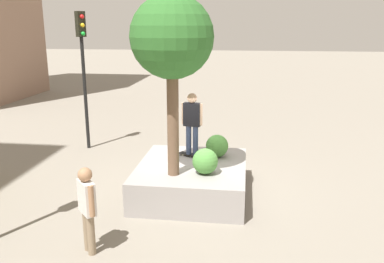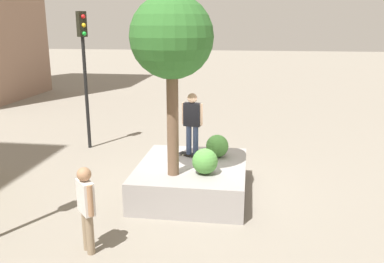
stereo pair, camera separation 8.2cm
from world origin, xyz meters
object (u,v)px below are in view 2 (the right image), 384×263
(skateboard, at_px, (192,155))
(traffic_light_corner, at_px, (84,58))
(planter_ledge, at_px, (192,179))
(skateboarder, at_px, (192,120))
(plaza_tree, at_px, (172,39))
(bystander_watching, at_px, (86,204))

(skateboard, bearing_deg, traffic_light_corner, 54.99)
(planter_ledge, bearing_deg, skateboarder, 7.47)
(planter_ledge, distance_m, skateboarder, 1.61)
(skateboard, height_order, skateboarder, skateboarder)
(plaza_tree, bearing_deg, planter_ledge, -24.59)
(skateboarder, distance_m, bystander_watching, 4.17)
(traffic_light_corner, relative_size, bystander_watching, 2.71)
(plaza_tree, distance_m, skateboard, 3.51)
(skateboarder, height_order, traffic_light_corner, traffic_light_corner)
(plaza_tree, relative_size, skateboarder, 2.48)
(planter_ledge, height_order, plaza_tree, plaza_tree)
(traffic_light_corner, bearing_deg, plaza_tree, -137.84)
(plaza_tree, xyz_separation_m, skateboard, (1.41, -0.27, -3.20))
(planter_ledge, distance_m, skateboard, 0.79)
(planter_ledge, xyz_separation_m, bystander_watching, (-3.14, 1.64, 0.62))
(skateboard, bearing_deg, skateboarder, -26.57)
(planter_ledge, xyz_separation_m, plaza_tree, (-0.78, 0.36, 3.67))
(skateboarder, bearing_deg, bystander_watching, 157.60)
(traffic_light_corner, bearing_deg, planter_ledge, -129.82)
(skateboarder, xyz_separation_m, bystander_watching, (-3.77, 1.55, -0.86))
(planter_ledge, distance_m, plaza_tree, 3.77)
(planter_ledge, distance_m, traffic_light_corner, 6.31)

